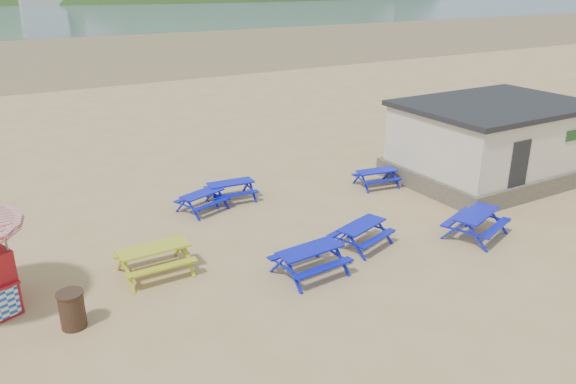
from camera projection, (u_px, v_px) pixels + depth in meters
ground at (279, 244)px, 17.48m from camera, size 400.00×400.00×0.00m
wet_sand at (32, 53)px, 61.72m from camera, size 400.00×400.00×0.00m
picnic_table_blue_a at (203, 202)px, 19.87m from camera, size 1.93×1.73×0.67m
picnic_table_blue_b at (231, 191)px, 20.79m from camera, size 1.81×1.51×0.71m
picnic_table_blue_c at (376, 178)px, 22.19m from camera, size 1.77×1.51×0.66m
picnic_table_blue_d at (310, 261)px, 15.56m from camera, size 2.00×1.66×0.79m
picnic_table_blue_e at (361, 235)px, 17.23m from camera, size 2.07×1.86×0.72m
picnic_table_blue_f at (476, 225)px, 17.84m from camera, size 2.35×2.12×0.81m
picnic_table_yellow at (155, 260)px, 15.58m from camera, size 1.96×1.58×0.82m
litter_bin at (72, 310)px, 13.17m from camera, size 0.63×0.63×0.93m
amenity_block at (492, 141)px, 22.70m from camera, size 7.40×5.40×3.15m
headland_town at (199, 20)px, 248.45m from camera, size 264.00×144.00×108.00m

